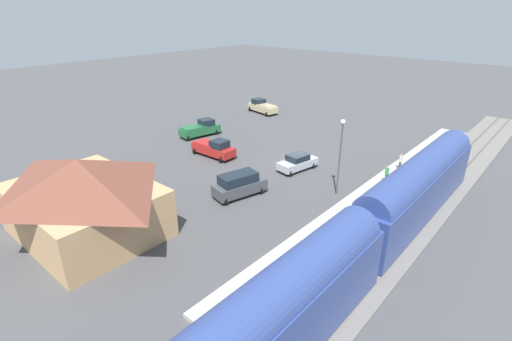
% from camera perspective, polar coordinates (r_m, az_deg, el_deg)
% --- Properties ---
extents(ground_plane, '(200.00, 200.00, 0.00)m').
position_cam_1_polar(ground_plane, '(42.53, 6.17, 1.18)').
color(ground_plane, '#4C4C4F').
extents(railway_track, '(4.80, 70.00, 0.30)m').
position_cam_1_polar(railway_track, '(37.20, 24.15, -4.12)').
color(railway_track, slate).
rests_on(railway_track, ground).
extents(platform, '(3.20, 46.00, 0.30)m').
position_cam_1_polar(platform, '(38.25, 18.54, -2.37)').
color(platform, '#B7B2A8').
rests_on(platform, ground).
extents(station_building, '(11.84, 9.21, 6.01)m').
position_cam_1_polar(station_building, '(30.97, -24.48, -3.44)').
color(station_building, tan).
rests_on(station_building, ground).
extents(pedestrian_on_platform, '(0.36, 0.36, 1.71)m').
position_cam_1_polar(pedestrian_on_platform, '(38.51, 18.98, -0.40)').
color(pedestrian_on_platform, '#333338').
rests_on(pedestrian_on_platform, platform).
extents(pedestrian_waiting_far, '(0.36, 0.36, 1.71)m').
position_cam_1_polar(pedestrian_waiting_far, '(42.21, 20.85, 1.41)').
color(pedestrian_waiting_far, '#333338').
rests_on(pedestrian_waiting_far, platform).
extents(pickup_green, '(2.94, 5.67, 2.14)m').
position_cam_1_polar(pickup_green, '(51.41, -8.29, 6.24)').
color(pickup_green, '#236638').
rests_on(pickup_green, ground).
extents(pickup_red, '(5.44, 2.57, 2.14)m').
position_cam_1_polar(pickup_red, '(43.98, -6.30, 3.37)').
color(pickup_red, red).
rests_on(pickup_red, ground).
extents(pickup_tan, '(5.67, 3.26, 2.14)m').
position_cam_1_polar(pickup_tan, '(62.45, 0.94, 9.55)').
color(pickup_tan, '#C6B284').
rests_on(pickup_tan, ground).
extents(sedan_silver, '(2.60, 4.75, 1.74)m').
position_cam_1_polar(sedan_silver, '(40.34, 6.24, 1.26)').
color(sedan_silver, silver).
rests_on(sedan_silver, ground).
extents(suv_charcoal, '(3.09, 5.23, 2.22)m').
position_cam_1_polar(suv_charcoal, '(34.52, -2.53, -2.10)').
color(suv_charcoal, '#47494F').
rests_on(suv_charcoal, ground).
extents(light_pole_near_platform, '(0.44, 0.44, 7.13)m').
position_cam_1_polar(light_pole_near_platform, '(34.28, 12.56, 3.30)').
color(light_pole_near_platform, '#515156').
rests_on(light_pole_near_platform, ground).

